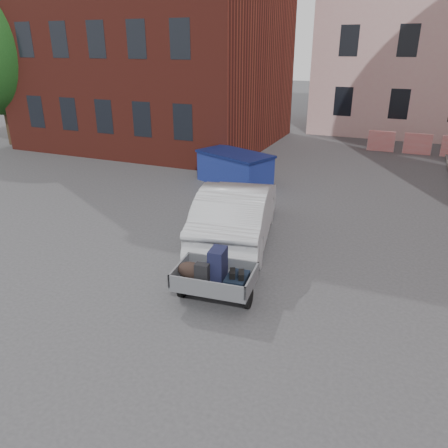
% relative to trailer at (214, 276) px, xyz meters
% --- Properties ---
extents(ground, '(120.00, 120.00, 0.00)m').
position_rel_trailer_xyz_m(ground, '(-0.52, 1.12, -0.61)').
color(ground, '#38383A').
rests_on(ground, ground).
extents(building_brick, '(12.00, 10.00, 14.00)m').
position_rel_trailer_xyz_m(building_brick, '(-9.52, 14.12, 6.39)').
color(building_brick, '#591E16').
rests_on(building_brick, ground).
extents(far_building, '(6.00, 6.00, 8.00)m').
position_rel_trailer_xyz_m(far_building, '(-20.52, 23.12, 3.39)').
color(far_building, maroon).
rests_on(far_building, ground).
extents(barriers, '(4.70, 0.18, 1.00)m').
position_rel_trailer_xyz_m(barriers, '(3.68, 16.12, -0.11)').
color(barriers, red).
rests_on(barriers, ground).
extents(trailer, '(1.70, 1.87, 1.20)m').
position_rel_trailer_xyz_m(trailer, '(0.00, 0.00, 0.00)').
color(trailer, black).
rests_on(trailer, ground).
extents(dumpster, '(3.24, 2.49, 1.21)m').
position_rel_trailer_xyz_m(dumpster, '(-2.74, 8.01, 0.00)').
color(dumpster, navy).
rests_on(dumpster, ground).
extents(silver_car, '(2.74, 5.22, 1.64)m').
position_rel_trailer_xyz_m(silver_car, '(-0.71, 3.07, 0.21)').
color(silver_car, '#B4B7BC').
rests_on(silver_car, ground).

